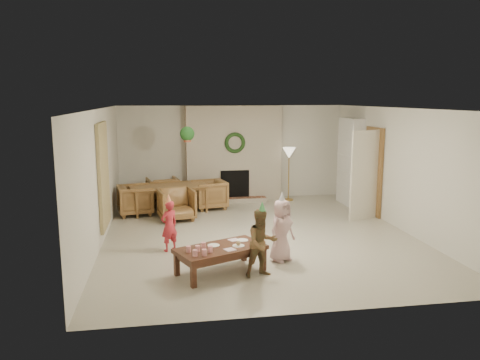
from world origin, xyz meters
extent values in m
plane|color=#B7B29E|center=(0.00, 0.00, 0.00)|extent=(7.00, 7.00, 0.00)
plane|color=white|center=(0.00, 0.00, 2.50)|extent=(7.00, 7.00, 0.00)
plane|color=silver|center=(0.00, 3.50, 1.25)|extent=(7.00, 0.00, 7.00)
plane|color=silver|center=(0.00, -3.50, 1.25)|extent=(7.00, 0.00, 7.00)
plane|color=silver|center=(-3.00, 0.00, 1.25)|extent=(0.00, 7.00, 7.00)
plane|color=silver|center=(3.00, 0.00, 1.25)|extent=(0.00, 7.00, 7.00)
cube|color=brown|center=(0.00, 3.30, 1.25)|extent=(2.50, 0.40, 2.50)
cube|color=#5E2B19|center=(0.00, 2.95, 0.06)|extent=(1.60, 0.30, 0.12)
cube|color=black|center=(0.00, 3.12, 0.45)|extent=(0.75, 0.12, 0.75)
torus|color=#183815|center=(0.00, 3.07, 1.55)|extent=(0.54, 0.10, 0.54)
cylinder|color=gold|center=(1.43, 3.00, 0.01)|extent=(0.26, 0.26, 0.03)
cylinder|color=gold|center=(1.43, 3.00, 0.66)|extent=(0.03, 0.03, 1.27)
cone|color=beige|center=(1.43, 3.00, 1.27)|extent=(0.34, 0.34, 0.28)
cube|color=white|center=(2.84, 2.30, 1.10)|extent=(0.30, 1.00, 2.20)
cube|color=white|center=(2.82, 2.30, 0.45)|extent=(0.30, 0.92, 0.03)
cube|color=white|center=(2.82, 2.30, 0.85)|extent=(0.30, 0.92, 0.03)
cube|color=white|center=(2.82, 2.30, 1.25)|extent=(0.30, 0.92, 0.03)
cube|color=white|center=(2.82, 2.30, 1.65)|extent=(0.30, 0.92, 0.03)
cube|color=maroon|center=(2.80, 2.15, 0.59)|extent=(0.20, 0.40, 0.24)
cube|color=#244E85|center=(2.80, 2.35, 0.99)|extent=(0.20, 0.44, 0.24)
cube|color=#BF8228|center=(2.80, 2.20, 1.38)|extent=(0.20, 0.36, 0.22)
cube|color=olive|center=(2.96, 1.20, 1.02)|extent=(0.05, 0.86, 2.04)
cube|color=beige|center=(2.58, 0.82, 1.00)|extent=(0.77, 0.32, 2.00)
cube|color=#BFB887|center=(-2.96, 0.20, 1.25)|extent=(0.06, 1.20, 2.00)
imported|color=olive|center=(-1.72, 2.20, 0.32)|extent=(1.98, 1.34, 0.64)
imported|color=olive|center=(-1.57, 1.42, 0.35)|extent=(0.89, 0.90, 0.71)
imported|color=olive|center=(-1.87, 2.99, 0.35)|extent=(0.89, 0.90, 0.71)
imported|color=olive|center=(-2.51, 2.05, 0.35)|extent=(0.90, 0.89, 0.71)
imported|color=olive|center=(-0.74, 2.39, 0.35)|extent=(0.90, 0.89, 0.71)
cylinder|color=tan|center=(-1.30, 1.50, 2.15)|extent=(0.01, 0.01, 0.70)
cylinder|color=#9E4A33|center=(-1.30, 1.50, 1.80)|extent=(0.16, 0.16, 0.12)
sphere|color=#174718|center=(-1.30, 1.50, 1.92)|extent=(0.32, 0.32, 0.32)
cube|color=#4B2919|center=(-0.99, -1.94, 0.39)|extent=(1.53, 1.18, 0.06)
cube|color=#4B2919|center=(-0.99, -1.94, 0.32)|extent=(1.39, 1.04, 0.08)
cube|color=#4B2919|center=(-1.44, -2.44, 0.18)|extent=(0.10, 0.10, 0.36)
cube|color=#4B2919|center=(-0.30, -1.94, 0.18)|extent=(0.10, 0.10, 0.36)
cube|color=#4B2919|center=(-1.67, -1.93, 0.18)|extent=(0.10, 0.10, 0.36)
cube|color=#4B2919|center=(-0.53, -1.43, 0.18)|extent=(0.10, 0.10, 0.36)
cylinder|color=white|center=(-1.40, -2.29, 0.47)|extent=(0.10, 0.10, 0.09)
cylinder|color=white|center=(-1.49, -2.10, 0.47)|extent=(0.10, 0.10, 0.09)
cylinder|color=white|center=(-1.27, -2.29, 0.47)|extent=(0.10, 0.10, 0.09)
cylinder|color=white|center=(-1.35, -2.10, 0.47)|extent=(0.10, 0.10, 0.09)
cylinder|color=white|center=(-1.17, -2.15, 0.47)|extent=(0.10, 0.10, 0.09)
cylinder|color=white|center=(-1.25, -1.96, 0.47)|extent=(0.10, 0.10, 0.09)
cylinder|color=white|center=(-1.08, -1.84, 0.43)|extent=(0.25, 0.25, 0.01)
cylinder|color=white|center=(-0.70, -1.93, 0.43)|extent=(0.25, 0.25, 0.01)
cylinder|color=white|center=(-0.59, -1.65, 0.43)|extent=(0.25, 0.25, 0.01)
sphere|color=tan|center=(-0.70, -1.93, 0.47)|extent=(0.10, 0.10, 0.07)
cube|color=#E6A9C1|center=(-0.86, -2.09, 0.42)|extent=(0.21, 0.21, 0.01)
cube|color=#E6A9C1|center=(-0.72, -1.61, 0.42)|extent=(0.21, 0.21, 0.01)
imported|color=red|center=(-1.76, -0.72, 0.46)|extent=(0.40, 0.37, 0.92)
cone|color=#F5D051|center=(-1.76, -0.72, 0.96)|extent=(0.15, 0.15, 0.17)
imported|color=brown|center=(-0.38, -2.16, 0.53)|extent=(0.59, 0.51, 1.05)
cone|color=#52C065|center=(-0.38, -2.16, 1.09)|extent=(0.14, 0.14, 0.17)
imported|color=beige|center=(0.09, -1.54, 0.53)|extent=(0.61, 0.57, 1.05)
cone|color=silver|center=(0.09, -1.54, 1.09)|extent=(0.18, 0.18, 0.19)
camera|label=1|loc=(-1.80, -8.84, 2.71)|focal=34.98mm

